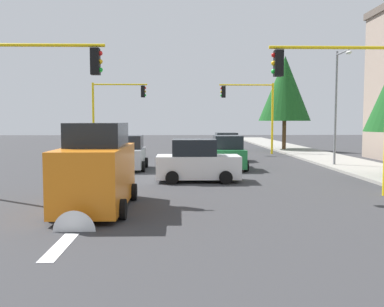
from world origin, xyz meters
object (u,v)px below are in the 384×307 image
(tree_roadside_far, at_px, (285,89))
(car_green, at_px, (227,154))
(car_white, at_px, (197,162))
(traffic_signal_near_right, at_px, (31,88))
(car_black, at_px, (226,148))
(traffic_signal_far_left, at_px, (252,104))
(delivery_van_orange, at_px, (97,169))
(traffic_signal_far_right, at_px, (114,104))
(car_silver, at_px, (129,154))
(traffic_signal_near_left, at_px, (341,89))
(street_lamp_curbside, at_px, (338,95))

(tree_roadside_far, height_order, car_green, tree_roadside_far)
(car_green, relative_size, car_white, 1.00)
(traffic_signal_near_right, xyz_separation_m, car_black, (-14.49, 8.70, -3.15))
(traffic_signal_far_left, height_order, delivery_van_orange, traffic_signal_far_left)
(traffic_signal_far_right, height_order, tree_roadside_far, tree_roadside_far)
(traffic_signal_near_right, distance_m, tree_roadside_far, 28.46)
(traffic_signal_far_right, bearing_deg, car_silver, 12.79)
(car_silver, bearing_deg, car_green, 91.01)
(car_white, relative_size, car_black, 1.03)
(traffic_signal_far_right, bearing_deg, traffic_signal_near_left, 29.77)
(street_lamp_curbside, relative_size, car_green, 1.80)
(car_green, bearing_deg, traffic_signal_near_left, 19.73)
(street_lamp_curbside, bearing_deg, car_black, -128.19)
(delivery_van_orange, bearing_deg, car_white, 150.56)
(car_black, bearing_deg, traffic_signal_near_right, -30.97)
(tree_roadside_far, relative_size, car_black, 2.33)
(delivery_van_orange, height_order, car_white, delivery_van_orange)
(car_green, bearing_deg, traffic_signal_far_right, -143.30)
(car_white, bearing_deg, traffic_signal_near_right, -57.28)
(traffic_signal_near_left, xyz_separation_m, tree_roadside_far, (-24.00, 3.80, 1.77))
(traffic_signal_near_left, height_order, car_white, traffic_signal_near_left)
(car_green, bearing_deg, car_silver, -88.99)
(traffic_signal_far_right, height_order, car_green, traffic_signal_far_right)
(tree_roadside_far, height_order, car_white, tree_roadside_far)
(traffic_signal_far_left, xyz_separation_m, traffic_signal_near_left, (20.00, -0.04, -0.17))
(traffic_signal_near_right, distance_m, delivery_van_orange, 4.46)
(delivery_van_orange, bearing_deg, tree_roadside_far, 154.54)
(traffic_signal_far_left, relative_size, car_black, 1.57)
(street_lamp_curbside, height_order, tree_roadside_far, tree_roadside_far)
(traffic_signal_far_left, bearing_deg, tree_roadside_far, 136.76)
(street_lamp_curbside, relative_size, car_white, 1.81)
(delivery_van_orange, height_order, car_black, delivery_van_orange)
(traffic_signal_near_left, height_order, traffic_signal_far_right, traffic_signal_far_right)
(tree_roadside_far, xyz_separation_m, car_silver, (15.13, -12.72, -4.89))
(street_lamp_curbside, distance_m, delivery_van_orange, 17.18)
(traffic_signal_near_right, distance_m, street_lamp_curbside, 17.74)
(street_lamp_curbside, xyz_separation_m, car_black, (-4.88, -6.21, -3.45))
(car_green, distance_m, car_silver, 5.70)
(car_green, height_order, car_white, same)
(traffic_signal_near_left, bearing_deg, car_black, -169.43)
(traffic_signal_far_left, height_order, car_green, traffic_signal_far_left)
(traffic_signal_near_right, xyz_separation_m, street_lamp_curbside, (-9.61, 14.90, 0.30))
(car_silver, bearing_deg, tree_roadside_far, 139.95)
(car_black, bearing_deg, car_green, -5.31)
(traffic_signal_near_left, distance_m, traffic_signal_far_right, 23.04)
(traffic_signal_far_left, relative_size, traffic_signal_far_right, 1.00)
(traffic_signal_near_left, distance_m, delivery_van_orange, 9.32)
(street_lamp_curbside, bearing_deg, car_green, -84.56)
(tree_roadside_far, distance_m, car_silver, 20.36)
(car_silver, bearing_deg, traffic_signal_far_right, -167.21)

